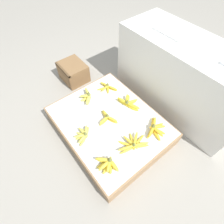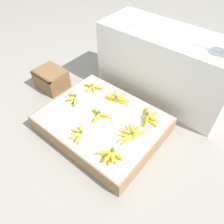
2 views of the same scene
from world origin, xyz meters
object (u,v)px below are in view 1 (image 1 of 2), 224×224
object	(u,v)px
banana_bunch_back_left	(107,87)
banana_bunch_back_midright	(155,129)
banana_bunch_middle_left	(87,96)
banana_bunch_back_midleft	(129,102)
banana_bunch_front_midleft	(83,135)
foam_tray_white	(173,31)
banana_bunch_middle_midright	(133,144)
wooden_crate	(73,72)
banana_bunch_front_midright	(108,164)
banana_bunch_middle_midleft	(107,118)

from	to	relation	value
banana_bunch_back_left	banana_bunch_back_midright	world-z (taller)	banana_bunch_back_midright
banana_bunch_back_left	banana_bunch_back_midright	xyz separation A→B (m)	(0.69, 0.02, 0.01)
banana_bunch_middle_left	banana_bunch_back_midleft	world-z (taller)	banana_bunch_middle_left
banana_bunch_front_midleft	foam_tray_white	distance (m)	1.23
banana_bunch_middle_left	banana_bunch_middle_midright	bearing A→B (deg)	0.72
banana_bunch_back_midleft	foam_tray_white	distance (m)	0.76
banana_bunch_middle_left	foam_tray_white	size ratio (longest dim) A/B	0.71
banana_bunch_middle_midright	foam_tray_white	distance (m)	1.08
banana_bunch_middle_midright	banana_bunch_back_midleft	world-z (taller)	banana_bunch_back_midleft
banana_bunch_front_midleft	banana_bunch_middle_midright	xyz separation A→B (m)	(0.34, 0.28, -0.00)
wooden_crate	banana_bunch_middle_midright	bearing A→B (deg)	-5.58
wooden_crate	banana_bunch_middle_left	bearing A→B (deg)	-13.77
banana_bunch_front_midright	banana_bunch_back_left	bearing A→B (deg)	143.03
banana_bunch_front_midright	banana_bunch_back_left	world-z (taller)	banana_bunch_front_midright
banana_bunch_middle_midleft	foam_tray_white	bearing A→B (deg)	96.34
banana_bunch_middle_midright	banana_bunch_back_midleft	xyz separation A→B (m)	(-0.37, 0.27, 0.01)
banana_bunch_back_left	foam_tray_white	bearing A→B (deg)	68.20
banana_bunch_middle_left	banana_bunch_back_midleft	bearing A→B (deg)	40.79
banana_bunch_back_midright	banana_bunch_middle_midright	bearing A→B (deg)	-92.13
banana_bunch_front_midright	banana_bunch_back_midleft	size ratio (longest dim) A/B	0.77
banana_bunch_front_midleft	banana_bunch_middle_midleft	distance (m)	0.27
banana_bunch_front_midleft	foam_tray_white	bearing A→B (deg)	95.36
banana_bunch_front_midright	banana_bunch_back_midleft	xyz separation A→B (m)	(-0.37, 0.55, -0.00)
banana_bunch_middle_left	banana_bunch_back_midleft	distance (m)	0.43
banana_bunch_front_midleft	banana_bunch_middle_left	xyz separation A→B (m)	(-0.35, 0.27, 0.01)
banana_bunch_middle_left	foam_tray_white	xyz separation A→B (m)	(0.25, 0.83, 0.52)
banana_bunch_middle_midright	foam_tray_white	xyz separation A→B (m)	(-0.44, 0.82, 0.53)
banana_bunch_middle_midright	foam_tray_white	size ratio (longest dim) A/B	0.99
banana_bunch_back_midleft	foam_tray_white	size ratio (longest dim) A/B	0.89
banana_bunch_back_midleft	banana_bunch_back_midright	size ratio (longest dim) A/B	1.10
wooden_crate	banana_bunch_middle_left	xyz separation A→B (m)	(0.52, -0.13, 0.09)
wooden_crate	banana_bunch_back_midleft	bearing A→B (deg)	10.38
wooden_crate	banana_bunch_back_midright	bearing A→B (deg)	6.43
wooden_crate	banana_bunch_back_midright	world-z (taller)	banana_bunch_back_midright
foam_tray_white	banana_bunch_back_midright	bearing A→B (deg)	-51.49
wooden_crate	banana_bunch_back_midright	size ratio (longest dim) A/B	1.38
banana_bunch_back_left	banana_bunch_back_midright	bearing A→B (deg)	1.41
wooden_crate	banana_bunch_middle_midright	size ratio (longest dim) A/B	1.13
banana_bunch_front_midright	banana_bunch_middle_midright	xyz separation A→B (m)	(-0.01, 0.27, -0.01)
banana_bunch_back_midright	foam_tray_white	bearing A→B (deg)	128.51
banana_bunch_front_midright	banana_bunch_back_midright	world-z (taller)	banana_bunch_front_midright
banana_bunch_front_midleft	banana_bunch_back_midleft	size ratio (longest dim) A/B	0.69
foam_tray_white	banana_bunch_middle_midleft	bearing A→B (deg)	-83.66
banana_bunch_back_left	foam_tray_white	world-z (taller)	foam_tray_white
banana_bunch_middle_midleft	banana_bunch_middle_midright	distance (m)	0.35
banana_bunch_front_midleft	banana_bunch_back_left	distance (m)	0.62
banana_bunch_back_left	banana_bunch_back_midleft	world-z (taller)	banana_bunch_back_midleft
foam_tray_white	banana_bunch_back_midleft	bearing A→B (deg)	-82.03
banana_bunch_front_midright	banana_bunch_back_left	distance (m)	0.85
banana_bunch_middle_left	banana_bunch_back_midleft	size ratio (longest dim) A/B	0.79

